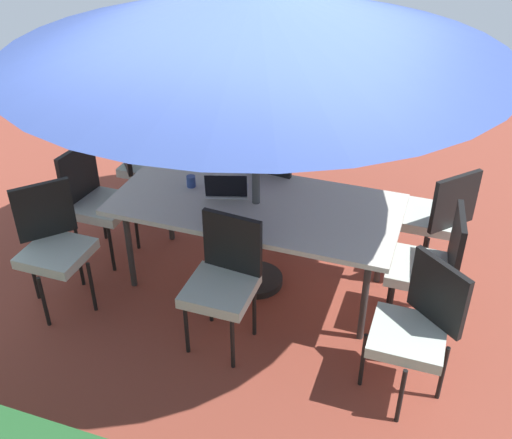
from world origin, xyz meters
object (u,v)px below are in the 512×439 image
at_px(chair_south, 274,188).
at_px(patio_umbrella, 256,18).
at_px(chair_west, 431,264).
at_px(chair_east, 96,198).
at_px(cup, 191,181).
at_px(dining_table, 256,208).
at_px(chair_southeast, 143,161).
at_px(chair_north, 224,278).
at_px(laptop, 227,189).
at_px(chair_northeast, 53,242).
at_px(chair_northwest, 416,326).
at_px(chair_southwest, 437,215).

bearing_deg(chair_south, patio_umbrella, 102.80).
distance_m(chair_west, chair_east, 2.75).
xyz_separation_m(chair_south, cup, (0.51, 0.56, 0.27)).
height_order(dining_table, chair_southeast, chair_southeast).
distance_m(patio_umbrella, chair_north, 1.74).
distance_m(chair_north, laptop, 0.80).
height_order(dining_table, chair_south, chair_south).
distance_m(chair_south, cup, 0.81).
xyz_separation_m(chair_southeast, chair_west, (-2.70, 0.74, 0.00)).
distance_m(dining_table, chair_south, 0.65).
height_order(patio_umbrella, laptop, patio_umbrella).
bearing_deg(patio_umbrella, chair_east, 1.18).
relative_size(patio_umbrella, chair_north, 3.45).
xyz_separation_m(chair_northeast, chair_east, (0.04, -0.67, 0.00)).
xyz_separation_m(chair_southeast, chair_northeast, (0.01, 1.40, 0.00)).
xyz_separation_m(chair_northeast, laptop, (-1.12, -0.73, 0.27)).
height_order(patio_umbrella, chair_northeast, patio_umbrella).
bearing_deg(chair_north, chair_east, 160.36).
xyz_separation_m(chair_south, chair_northeast, (1.32, 1.33, 0.00)).
distance_m(chair_northeast, chair_east, 0.67).
relative_size(dining_table, laptop, 5.75).
distance_m(chair_northwest, cup, 2.06).
relative_size(chair_southeast, laptop, 2.59).
bearing_deg(chair_east, chair_southwest, -69.84).
xyz_separation_m(chair_northwest, chair_east, (2.74, -0.70, 0.00)).
bearing_deg(laptop, dining_table, 154.74).
relative_size(chair_northeast, cup, 10.66).
distance_m(patio_umbrella, chair_east, 2.14).
xyz_separation_m(chair_south, chair_west, (-1.39, 0.66, 0.00)).
distance_m(chair_southeast, chair_east, 0.73).
relative_size(chair_southeast, cup, 10.66).
bearing_deg(chair_west, chair_southeast, -112.07).
relative_size(chair_southwest, cup, 10.66).
distance_m(dining_table, cup, 0.58).
distance_m(patio_umbrella, chair_northeast, 2.22).
bearing_deg(chair_east, chair_south, -58.05).
bearing_deg(dining_table, chair_north, 89.97).
bearing_deg(laptop, chair_southeast, -48.29).
relative_size(chair_northeast, chair_east, 1.00).
bearing_deg(cup, chair_east, 6.08).
bearing_deg(dining_table, chair_southwest, -153.83).
height_order(patio_umbrella, chair_east, patio_umbrella).
bearing_deg(chair_southeast, chair_west, -143.99).
bearing_deg(chair_northeast, chair_southwest, -20.98).
bearing_deg(patio_umbrella, chair_northwest, 151.17).
bearing_deg(chair_east, patio_umbrella, -82.58).
relative_size(chair_southeast, chair_northeast, 1.00).
relative_size(chair_southwest, chair_east, 1.00).
relative_size(chair_northwest, laptop, 2.59).
xyz_separation_m(dining_table, laptop, (0.25, -0.03, 0.10)).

